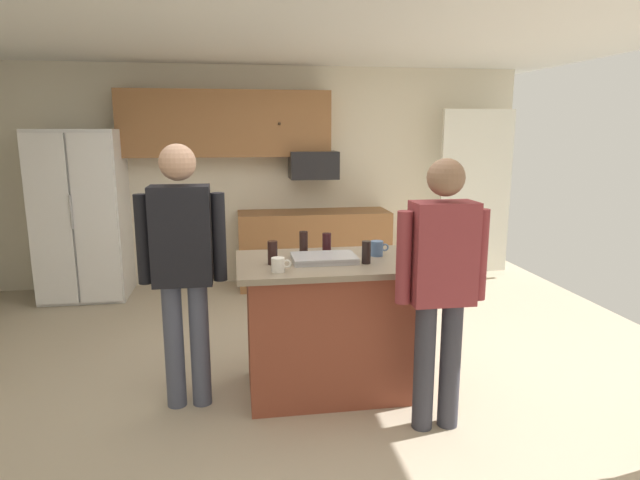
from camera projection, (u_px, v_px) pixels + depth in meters
floor at (283, 377)px, 4.10m from camera, size 7.04×7.04×0.00m
ceiling at (278, 16)px, 3.58m from camera, size 7.04×7.04×0.00m
back_wall at (261, 176)px, 6.55m from camera, size 6.40×0.10×2.60m
french_door_window_panel at (475, 192)px, 6.60m from camera, size 0.90×0.06×2.00m
cabinet_run_upper at (226, 124)px, 6.17m from camera, size 2.40×0.38×0.75m
cabinet_run_lower at (314, 248)px, 6.50m from camera, size 1.80×0.63×0.90m
refrigerator at (82, 215)px, 5.91m from camera, size 0.91×0.76×1.87m
microwave_over_range at (313, 165)px, 6.32m from camera, size 0.56×0.40×0.32m
kitchen_island at (327, 325)px, 3.83m from camera, size 1.25×0.83×0.97m
person_guest_by_door at (182, 259)px, 3.50m from camera, size 0.57×0.23×1.77m
person_guest_right at (441, 278)px, 3.23m from camera, size 0.57×0.22×1.70m
glass_stout_tall at (366, 252)px, 3.63m from camera, size 0.06×0.06×0.15m
glass_dark_ale at (304, 243)px, 3.92m from camera, size 0.06×0.06×0.16m
glass_short_whisky at (273, 253)px, 3.61m from camera, size 0.07×0.07×0.16m
mug_ceramic_white at (377, 248)px, 3.85m from camera, size 0.13×0.09×0.11m
mug_blue_stoneware at (278, 265)px, 3.42m from camera, size 0.13×0.09×0.09m
tumbler_amber at (327, 243)px, 3.97m from camera, size 0.07×0.07×0.14m
serving_tray at (324, 258)px, 3.71m from camera, size 0.44×0.30×0.04m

